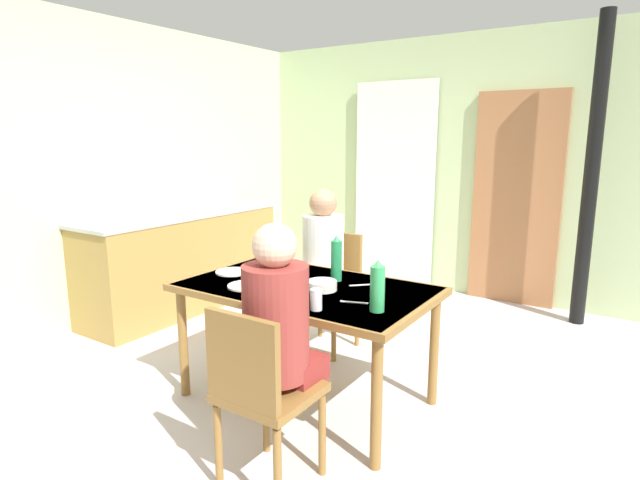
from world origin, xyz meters
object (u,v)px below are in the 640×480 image
object	(u,v)px
person_far_diner	(322,249)
serving_bowl_center	(322,285)
chair_near_diner	(260,389)
water_bottle_green_near	(336,259)
chair_far_diner	(332,283)
person_near_diner	(278,318)
kitchen_counter	(183,260)
dining_table	(306,297)
water_bottle_green_far	(377,287)

from	to	relation	value
person_far_diner	serving_bowl_center	world-z (taller)	person_far_diner
chair_near_diner	water_bottle_green_near	bearing A→B (deg)	102.27
chair_far_diner	person_far_diner	distance (m)	0.31
person_near_diner	person_far_diner	size ratio (longest dim) A/B	1.00
serving_bowl_center	chair_near_diner	bearing A→B (deg)	-77.05
serving_bowl_center	kitchen_counter	bearing A→B (deg)	158.39
kitchen_counter	water_bottle_green_near	distance (m)	2.18
dining_table	person_far_diner	bearing A→B (deg)	115.73
person_far_diner	serving_bowl_center	xyz separation A→B (m)	(0.44, -0.68, -0.03)
chair_far_diner	water_bottle_green_near	world-z (taller)	water_bottle_green_near
water_bottle_green_far	water_bottle_green_near	bearing A→B (deg)	141.85
serving_bowl_center	person_near_diner	bearing A→B (deg)	-74.41
kitchen_counter	water_bottle_green_near	xyz separation A→B (m)	(2.05, -0.61, 0.40)
person_far_diner	dining_table	bearing A→B (deg)	115.73
kitchen_counter	serving_bowl_center	distance (m)	2.27
water_bottle_green_near	serving_bowl_center	world-z (taller)	water_bottle_green_near
water_bottle_green_far	serving_bowl_center	world-z (taller)	water_bottle_green_far
water_bottle_green_near	water_bottle_green_far	size ratio (longest dim) A/B	1.05
dining_table	person_far_diner	distance (m)	0.74
kitchen_counter	water_bottle_green_far	world-z (taller)	water_bottle_green_far
dining_table	serving_bowl_center	xyz separation A→B (m)	(0.13, -0.02, 0.10)
chair_near_diner	chair_far_diner	bearing A→B (deg)	111.36
chair_far_diner	water_bottle_green_near	distance (m)	0.81
chair_near_diner	chair_far_diner	xyz separation A→B (m)	(-0.62, 1.59, 0.00)
person_near_diner	water_bottle_green_near	world-z (taller)	person_near_diner
chair_near_diner	serving_bowl_center	distance (m)	0.83
chair_far_diner	water_bottle_green_far	distance (m)	1.35
kitchen_counter	person_near_diner	world-z (taller)	person_near_diner
chair_near_diner	serving_bowl_center	bearing A→B (deg)	102.95
kitchen_counter	dining_table	size ratio (longest dim) A/B	1.36
person_near_diner	water_bottle_green_near	size ratio (longest dim) A/B	2.73
chair_far_diner	person_near_diner	distance (m)	1.60
kitchen_counter	water_bottle_green_far	xyz separation A→B (m)	(2.52, -0.98, 0.40)
serving_bowl_center	chair_far_diner	bearing A→B (deg)	118.57
person_far_diner	serving_bowl_center	distance (m)	0.81
water_bottle_green_near	dining_table	bearing A→B (deg)	-114.54
chair_near_diner	person_near_diner	size ratio (longest dim) A/B	1.13
person_near_diner	water_bottle_green_near	distance (m)	0.88
kitchen_counter	chair_far_diner	world-z (taller)	kitchen_counter
kitchen_counter	water_bottle_green_near	size ratio (longest dim) A/B	7.10
dining_table	water_bottle_green_far	size ratio (longest dim) A/B	5.50
water_bottle_green_near	chair_near_diner	bearing A→B (deg)	-77.73
serving_bowl_center	person_far_diner	bearing A→B (deg)	123.19
dining_table	chair_far_diner	size ratio (longest dim) A/B	1.69
kitchen_counter	serving_bowl_center	size ratio (longest dim) A/B	11.77
chair_far_diner	person_near_diner	world-z (taller)	person_near_diner
water_bottle_green_far	serving_bowl_center	bearing A→B (deg)	160.61
chair_far_diner	water_bottle_green_near	bearing A→B (deg)	124.14
kitchen_counter	person_far_diner	world-z (taller)	person_far_diner
kitchen_counter	serving_bowl_center	xyz separation A→B (m)	(2.09, -0.83, 0.30)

